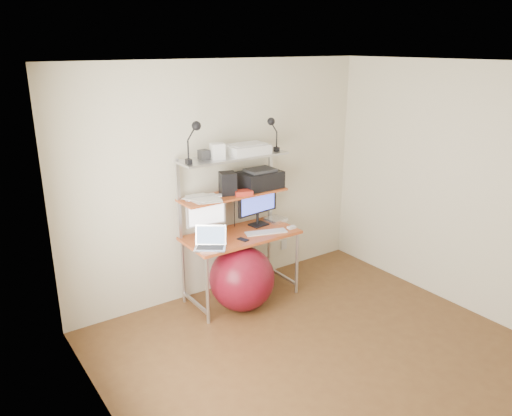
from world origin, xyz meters
The scene contains 20 objects.
room centered at (0.00, 0.00, 1.25)m, with size 3.60×3.60×3.60m.
computer_desk centered at (0.00, 1.50, 0.96)m, with size 1.20×0.60×1.57m.
wall_outlet centered at (0.85, 1.79, 0.30)m, with size 0.08×0.01×0.12m, color silver.
monitor_silver centered at (-0.33, 1.58, 0.99)m, with size 0.42×0.17×0.47m.
monitor_black centered at (0.31, 1.57, 1.00)m, with size 0.53×0.17×0.53m.
laptop centered at (-0.44, 1.31, 0.78)m, with size 0.39×0.37×0.26m.
keyboard centered at (0.24, 1.32, 0.75)m, with size 0.44×0.13×0.01m, color silver.
mouse centered at (0.54, 1.26, 0.75)m, with size 0.09×0.05×0.02m, color silver.
mac_mini centered at (0.54, 1.55, 0.76)m, with size 0.20×0.20×0.04m, color silver.
phone centered at (-0.07, 1.29, 0.74)m, with size 0.06×0.12×0.01m, color black.
printer centered at (0.35, 1.58, 1.25)m, with size 0.45×0.31×0.21m.
nas_cube centered at (-0.06, 1.58, 1.27)m, with size 0.16×0.16×0.23m, color black.
red_box centered at (0.05, 1.46, 1.18)m, with size 0.18×0.12×0.05m, color #AE291B.
scanner centered at (0.17, 1.56, 1.60)m, with size 0.43×0.28×0.11m.
box_white centered at (-0.20, 1.54, 1.63)m, with size 0.13×0.11×0.16m, color silver.
box_grey centered at (-0.32, 1.60, 1.60)m, with size 0.09×0.09×0.09m, color #2E2E31.
clip_lamp_left centered at (-0.47, 1.49, 1.84)m, with size 0.16×0.09×0.40m.
clip_lamp_right centered at (0.44, 1.50, 1.82)m, with size 0.15×0.08×0.36m.
exercise_ball centered at (-0.12, 1.24, 0.34)m, with size 0.68×0.68×0.68m, color maroon.
paper_stack centered at (-0.36, 1.57, 1.16)m, with size 0.39×0.40×0.02m.
Camera 1 is at (-2.65, -2.66, 2.64)m, focal length 35.00 mm.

